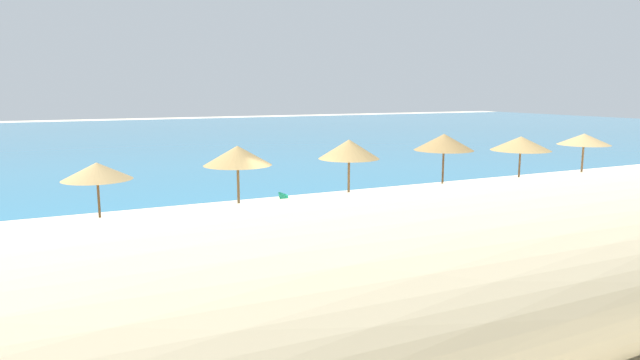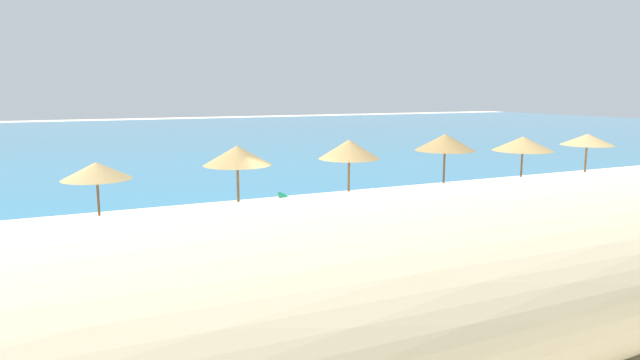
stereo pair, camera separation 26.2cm
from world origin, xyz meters
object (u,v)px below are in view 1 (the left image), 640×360
Objects in this scene: beach_umbrella_7 at (584,139)px; lounge_chair_2 at (125,240)px; beach_umbrella_2 at (97,171)px; lounge_chair_4 at (276,215)px; beach_umbrella_4 at (349,149)px; beach_umbrella_6 at (521,144)px; lounge_chair_3 at (470,198)px; beach_umbrella_5 at (444,142)px; lounge_chair_0 at (542,194)px; beach_umbrella_3 at (238,156)px.

beach_umbrella_7 is 20.41m from lounge_chair_2.
beach_umbrella_2 is 1.79× the size of lounge_chair_4.
beach_umbrella_4 is 8.28m from beach_umbrella_6.
beach_umbrella_4 reaches higher than beach_umbrella_7.
beach_umbrella_2 is at bearing 62.16° from lounge_chair_3.
beach_umbrella_6 is 1.90× the size of lounge_chair_4.
beach_umbrella_4 is 2.03× the size of lounge_chair_4.
beach_umbrella_5 is 1.08× the size of beach_umbrella_6.
beach_umbrella_5 reaches higher than beach_umbrella_2.
lounge_chair_2 is at bearing 91.77° from lounge_chair_4.
beach_umbrella_4 is 5.40m from lounge_chair_3.
beach_umbrella_2 is 20.84m from beach_umbrella_7.
lounge_chair_4 is (-15.35, -0.45, -1.92)m from beach_umbrella_7.
beach_umbrella_2 is 17.03m from lounge_chair_0.
beach_umbrella_6 is 1.63× the size of lounge_chair_2.
beach_umbrella_5 reaches higher than lounge_chair_3.
beach_umbrella_4 is 1.07× the size of beach_umbrella_6.
lounge_chair_3 reaches higher than lounge_chair_0.
lounge_chair_2 is at bearing -60.50° from beach_umbrella_2.
lounge_chair_0 is at bearing -160.80° from beach_umbrella_7.
beach_umbrella_5 is 2.07× the size of lounge_chair_3.
lounge_chair_4 reaches higher than lounge_chair_0.
beach_umbrella_3 is 8.38m from beach_umbrella_5.
beach_umbrella_2 is 13.55m from lounge_chair_3.
lounge_chair_0 is at bearing -9.03° from beach_umbrella_4.
beach_umbrella_6 is 1.01× the size of beach_umbrella_7.
beach_umbrella_6 is at bearing -58.85° from lounge_chair_2.
beach_umbrella_5 is 12.55m from lounge_chair_2.
beach_umbrella_6 is (16.78, -0.01, 0.12)m from beach_umbrella_2.
lounge_chair_2 is 12.84m from lounge_chair_3.
beach_umbrella_5 is at bearing 179.61° from beach_umbrella_7.
lounge_chair_3 is (-7.44, -0.99, -1.94)m from beach_umbrella_7.
lounge_chair_3 is at bearing -61.70° from lounge_chair_2.
beach_umbrella_7 reaches higher than lounge_chair_4.
beach_umbrella_6 is 1.75× the size of lounge_chair_0.
beach_umbrella_2 is at bearing 61.13° from lounge_chair_0.
beach_umbrella_3 is 1.04× the size of beach_umbrella_7.
beach_umbrella_2 is at bearing -179.62° from beach_umbrella_7.
lounge_chair_3 is (12.84, 0.14, 0.08)m from lounge_chair_2.
beach_umbrella_7 reaches higher than beach_umbrella_2.
beach_umbrella_3 is at bearing 177.04° from beach_umbrella_6.
beach_umbrella_2 is at bearing 57.16° from lounge_chair_2.
beach_umbrella_7 is at bearing 0.38° from beach_umbrella_2.
beach_umbrella_2 reaches higher than lounge_chair_3.
lounge_chair_3 is at bearing -62.39° from beach_umbrella_5.
lounge_chair_2 is (-12.29, -1.19, -2.21)m from beach_umbrella_5.
beach_umbrella_6 reaches higher than lounge_chair_0.
beach_umbrella_2 reaches higher than lounge_chair_0.
beach_umbrella_7 is at bearing -0.39° from beach_umbrella_5.
beach_umbrella_3 is 16.36m from beach_umbrella_7.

